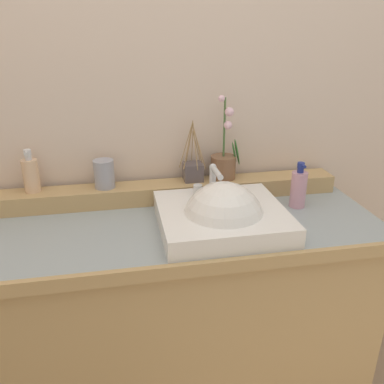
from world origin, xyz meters
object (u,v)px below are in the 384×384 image
tumbler_cup (104,174)px  reed_diffuser (193,171)px  soap_dispenser (31,175)px  potted_plant (224,161)px  sink_basin (223,220)px  lotion_bottle (299,188)px

tumbler_cup → reed_diffuser: 0.34m
soap_dispenser → reed_diffuser: 0.60m
soap_dispenser → reed_diffuser: reed_diffuser is taller
soap_dispenser → tumbler_cup: soap_dispenser is taller
potted_plant → sink_basin: bearing=-105.3°
sink_basin → soap_dispenser: bearing=155.9°
tumbler_cup → lotion_bottle: 0.73m
reed_diffuser → lotion_bottle: (0.37, -0.17, -0.03)m
sink_basin → reed_diffuser: bearing=98.7°
sink_basin → reed_diffuser: size_ratio=1.77×
sink_basin → reed_diffuser: 0.31m
sink_basin → lotion_bottle: size_ratio=2.42×
reed_diffuser → tumbler_cup: bearing=-177.7°
tumbler_cup → reed_diffuser: bearing=2.3°
soap_dispenser → lotion_bottle: size_ratio=0.92×
reed_diffuser → soap_dispenser: bearing=-179.5°
reed_diffuser → lotion_bottle: 0.41m
sink_basin → lotion_bottle: sink_basin is taller
reed_diffuser → sink_basin: bearing=-81.3°
potted_plant → reed_diffuser: (-0.13, -0.00, -0.03)m
sink_basin → tumbler_cup: bearing=144.0°
soap_dispenser → reed_diffuser: bearing=0.5°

